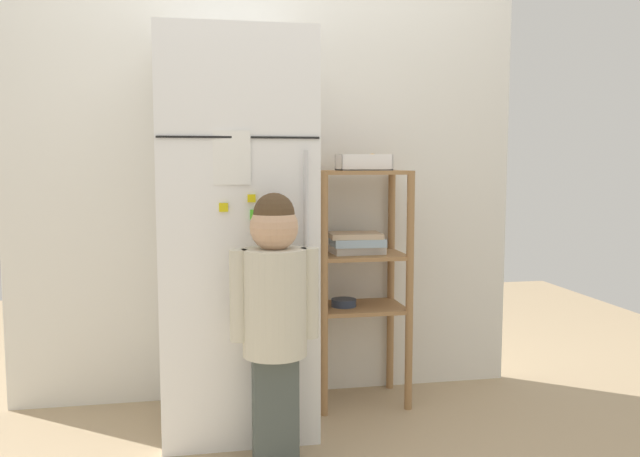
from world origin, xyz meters
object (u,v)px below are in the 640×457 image
at_px(pantry_shelf_unit, 358,260).
at_px(refrigerator, 236,234).
at_px(child_standing, 275,302).
at_px(fruit_bin, 365,163).

bearing_deg(pantry_shelf_unit, refrigerator, -166.26).
relative_size(refrigerator, child_standing, 1.62).
relative_size(refrigerator, fruit_bin, 6.98).
relative_size(pantry_shelf_unit, fruit_bin, 4.62).
height_order(child_standing, pantry_shelf_unit, pantry_shelf_unit).
xyz_separation_m(pantry_shelf_unit, fruit_bin, (0.03, -0.02, 0.47)).
height_order(refrigerator, child_standing, refrigerator).
relative_size(refrigerator, pantry_shelf_unit, 1.51).
bearing_deg(pantry_shelf_unit, child_standing, -129.23).
xyz_separation_m(refrigerator, child_standing, (0.12, -0.44, -0.21)).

